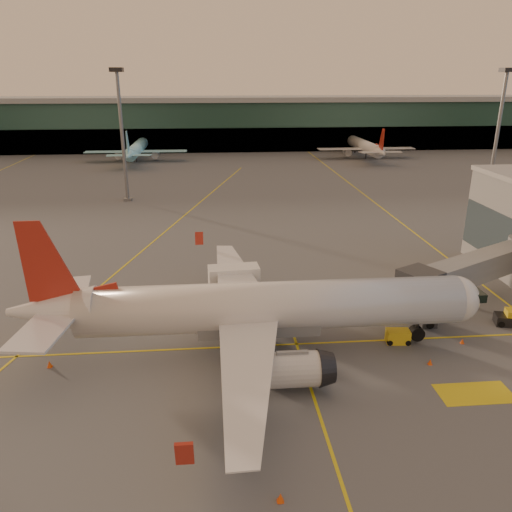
{
  "coord_description": "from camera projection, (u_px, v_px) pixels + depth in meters",
  "views": [
    {
      "loc": [
        -2.46,
        -36.24,
        23.93
      ],
      "look_at": [
        2.1,
        16.15,
        5.0
      ],
      "focal_mm": 35.0,
      "sensor_mm": 36.0,
      "label": 1
    }
  ],
  "objects": [
    {
      "name": "ground",
      "position": [
        248.0,
        376.0,
        42.28
      ],
      "size": [
        600.0,
        600.0,
        0.0
      ],
      "primitive_type": "plane",
      "color": "#4C4F54",
      "rests_on": "ground"
    },
    {
      "name": "taxi_markings",
      "position": [
        185.0,
        229.0,
        83.38
      ],
      "size": [
        100.12,
        173.0,
        0.01
      ],
      "color": "yellow",
      "rests_on": "ground"
    },
    {
      "name": "terminal",
      "position": [
        218.0,
        123.0,
        172.21
      ],
      "size": [
        400.0,
        20.0,
        17.6
      ],
      "color": "#19382D",
      "rests_on": "ground"
    },
    {
      "name": "mast_west_near",
      "position": [
        121.0,
        126.0,
        97.47
      ],
      "size": [
        2.4,
        2.4,
        25.6
      ],
      "color": "slate",
      "rests_on": "ground"
    },
    {
      "name": "mast_east_near",
      "position": [
        499.0,
        125.0,
        99.85
      ],
      "size": [
        2.4,
        2.4,
        25.6
      ],
      "color": "slate",
      "rests_on": "ground"
    },
    {
      "name": "distant_aircraft_row",
      "position": [
        151.0,
        161.0,
        151.16
      ],
      "size": [
        290.0,
        34.0,
        13.0
      ],
      "color": "#95E6FA",
      "rests_on": "ground"
    },
    {
      "name": "main_airplane",
      "position": [
        256.0,
        309.0,
        45.03
      ],
      "size": [
        42.56,
        38.21,
        12.88
      ],
      "rotation": [
        0.0,
        0.0,
        -0.0
      ],
      "color": "silver",
      "rests_on": "ground"
    },
    {
      "name": "jet_bridge",
      "position": [
        484.0,
        268.0,
        54.25
      ],
      "size": [
        21.12,
        13.35,
        6.22
      ],
      "color": "slate",
      "rests_on": "ground"
    },
    {
      "name": "catering_truck",
      "position": [
        235.0,
        282.0,
        55.32
      ],
      "size": [
        5.72,
        2.88,
        4.3
      ],
      "rotation": [
        0.0,
        0.0,
        0.08
      ],
      "color": "red",
      "rests_on": "ground"
    },
    {
      "name": "gpu_cart",
      "position": [
        398.0,
        337.0,
        47.45
      ],
      "size": [
        2.32,
        1.52,
        1.29
      ],
      "rotation": [
        0.0,
        0.0,
        -0.09
      ],
      "color": "gold",
      "rests_on": "ground"
    },
    {
      "name": "pushback_tug",
      "position": [
        512.0,
        319.0,
        50.83
      ],
      "size": [
        3.54,
        2.52,
        1.64
      ],
      "rotation": [
        0.0,
        0.0,
        -0.28
      ],
      "color": "black",
      "rests_on": "ground"
    },
    {
      "name": "cone_nose",
      "position": [
        462.0,
        341.0,
        47.42
      ],
      "size": [
        0.39,
        0.39,
        0.5
      ],
      "color": "#EA4B0C",
      "rests_on": "ground"
    },
    {
      "name": "cone_tail",
      "position": [
        50.0,
        364.0,
        43.54
      ],
      "size": [
        0.48,
        0.48,
        0.61
      ],
      "color": "#EA4B0C",
      "rests_on": "ground"
    },
    {
      "name": "cone_wing_right",
      "position": [
        280.0,
        498.0,
        29.73
      ],
      "size": [
        0.47,
        0.47,
        0.6
      ],
      "color": "#EA4B0C",
      "rests_on": "ground"
    },
    {
      "name": "cone_wing_left",
      "position": [
        245.0,
        279.0,
        62.11
      ],
      "size": [
        0.41,
        0.41,
        0.52
      ],
      "color": "#EA4B0C",
      "rests_on": "ground"
    },
    {
      "name": "cone_fwd",
      "position": [
        430.0,
        362.0,
        43.96
      ],
      "size": [
        0.41,
        0.41,
        0.53
      ],
      "color": "#EA4B0C",
      "rests_on": "ground"
    }
  ]
}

